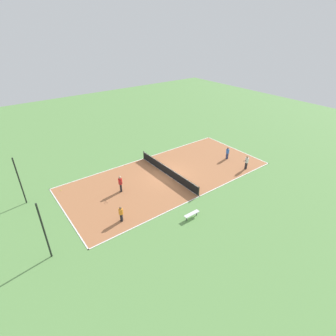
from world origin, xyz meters
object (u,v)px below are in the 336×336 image
object	(u,v)px
player_far_white	(247,162)
fence_post_back_left	(44,232)
tennis_ball_far_baseline	(61,190)
player_coach_red	(120,183)
bench	(192,214)
player_center_orange	(121,213)
fence_post_back_right	(20,181)
player_near_blue	(228,152)
tennis_ball_midcourt	(204,140)
tennis_net	(168,171)

from	to	relation	value
player_far_white	fence_post_back_left	bearing A→B (deg)	-15.42
player_far_white	tennis_ball_far_baseline	bearing A→B (deg)	-39.15
player_coach_red	fence_post_back_left	bearing A→B (deg)	-37.02
bench	player_center_orange	bearing A→B (deg)	-33.32
bench	fence_post_back_right	size ratio (longest dim) A/B	0.32
player_near_blue	fence_post_back_left	distance (m)	21.35
tennis_ball_midcourt	player_far_white	bearing A→B (deg)	167.43
player_coach_red	player_near_blue	world-z (taller)	player_coach_red
player_coach_red	tennis_ball_far_baseline	distance (m)	5.95
fence_post_back_left	player_near_blue	bearing A→B (deg)	-82.59
player_near_blue	player_center_orange	xyz separation A→B (m)	(-2.39, 15.42, -0.03)
tennis_net	bench	bearing A→B (deg)	158.82
tennis_net	player_coach_red	bearing A→B (deg)	86.85
player_near_blue	player_far_white	bearing A→B (deg)	124.83
fence_post_back_left	tennis_ball_far_baseline	bearing A→B (deg)	-21.59
bench	player_coach_red	size ratio (longest dim) A/B	0.86
bench	tennis_ball_far_baseline	size ratio (longest dim) A/B	21.25
player_far_white	tennis_ball_far_baseline	xyz separation A→B (m)	(8.04, 17.78, -0.88)
player_center_orange	tennis_net	bearing A→B (deg)	149.32
player_coach_red	player_center_orange	world-z (taller)	player_coach_red
player_far_white	player_center_orange	distance (m)	15.18
tennis_net	fence_post_back_right	xyz separation A→B (m)	(3.89, 13.16, 1.75)
tennis_ball_midcourt	player_near_blue	bearing A→B (deg)	163.46
player_coach_red	player_far_white	bearing A→B (deg)	95.95
tennis_ball_midcourt	player_coach_red	bearing A→B (deg)	105.35
tennis_net	fence_post_back_right	bearing A→B (deg)	73.52
player_near_blue	player_far_white	world-z (taller)	player_far_white
player_coach_red	tennis_ball_far_baseline	bearing A→B (deg)	-103.70
bench	player_near_blue	world-z (taller)	player_near_blue
player_center_orange	player_coach_red	bearing A→B (deg)	-173.67
tennis_ball_far_baseline	fence_post_back_right	bearing A→B (deg)	90.67
tennis_net	tennis_ball_far_baseline	world-z (taller)	tennis_net
player_center_orange	fence_post_back_left	xyz separation A→B (m)	(-0.36, 5.71, 1.48)
tennis_net	player_far_white	bearing A→B (deg)	-118.01
player_near_blue	fence_post_back_right	distance (m)	21.77
bench	tennis_ball_midcourt	xyz separation A→B (m)	(11.15, -12.23, -0.33)
player_near_blue	tennis_ball_midcourt	distance (m)	5.87
player_far_white	fence_post_back_right	distance (m)	22.40
tennis_net	fence_post_back_left	bearing A→B (deg)	106.48
fence_post_back_left	fence_post_back_right	xyz separation A→B (m)	(7.78, 0.00, 0.00)
tennis_ball_far_baseline	bench	bearing A→B (deg)	-144.99
player_center_orange	player_near_blue	bearing A→B (deg)	132.75
tennis_ball_midcourt	fence_post_back_left	bearing A→B (deg)	110.08
tennis_ball_midcourt	fence_post_back_right	bearing A→B (deg)	91.37
bench	player_center_orange	size ratio (longest dim) A/B	1.03
tennis_net	player_center_orange	bearing A→B (deg)	115.38
player_coach_red	tennis_ball_midcourt	world-z (taller)	player_coach_red
fence_post_back_left	player_far_white	bearing A→B (deg)	-90.59
player_far_white	tennis_ball_far_baseline	world-z (taller)	player_far_white
bench	fence_post_back_right	xyz separation A→B (m)	(10.61, 10.55, 1.90)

